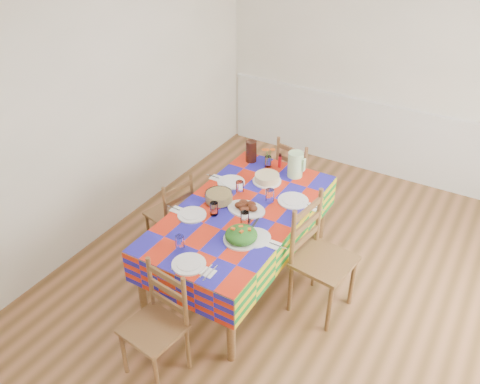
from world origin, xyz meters
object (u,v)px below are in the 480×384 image
object	(u,v)px
meat_platter	(246,207)
chair_far	(297,177)
green_pitcher	(295,164)
chair_near	(157,325)
dining_table	(241,218)
tea_pitcher	(251,151)
chair_right	(319,259)
chair_left	(172,214)

from	to	relation	value
meat_platter	chair_far	xyz separation A→B (m)	(-0.05, 1.18, -0.32)
green_pitcher	chair_near	distance (m)	2.03
chair_near	dining_table	bearing A→B (deg)	97.50
green_pitcher	tea_pitcher	distance (m)	0.51
chair_right	chair_near	bearing A→B (deg)	155.60
chair_left	meat_platter	bearing A→B (deg)	106.05
meat_platter	chair_far	size ratio (longest dim) A/B	0.38
dining_table	chair_left	distance (m)	0.81
meat_platter	chair_left	size ratio (longest dim) A/B	0.40
green_pitcher	chair_near	xyz separation A→B (m)	(-0.15, -1.98, -0.42)
dining_table	green_pitcher	bearing A→B (deg)	78.64
chair_far	chair_near	bearing A→B (deg)	100.60
dining_table	tea_pitcher	xyz separation A→B (m)	(-0.35, 0.81, 0.19)
tea_pitcher	chair_right	distance (m)	1.42
dining_table	chair_far	bearing A→B (deg)	90.36
chair_near	meat_platter	bearing A→B (deg)	95.66
dining_table	chair_far	world-z (taller)	chair_far
dining_table	chair_right	world-z (taller)	chair_right
chair_right	tea_pitcher	bearing A→B (deg)	61.74
green_pitcher	chair_right	world-z (taller)	chair_right
chair_far	chair_left	xyz separation A→B (m)	(-0.76, -1.22, -0.03)
tea_pitcher	chair_near	bearing A→B (deg)	-79.90
green_pitcher	tea_pitcher	size ratio (longest dim) A/B	1.14
chair_near	tea_pitcher	bearing A→B (deg)	107.35
chair_left	chair_right	distance (m)	1.54
tea_pitcher	meat_platter	bearing A→B (deg)	-63.15
dining_table	tea_pitcher	distance (m)	0.90
tea_pitcher	chair_left	world-z (taller)	tea_pitcher
green_pitcher	chair_left	xyz separation A→B (m)	(-0.93, -0.78, -0.45)
green_pitcher	dining_table	bearing A→B (deg)	-101.36
chair_near	chair_right	xyz separation A→B (m)	(0.76, 1.22, 0.07)
green_pitcher	chair_near	world-z (taller)	green_pitcher
chair_near	chair_right	world-z (taller)	chair_right
chair_near	chair_far	bearing A→B (deg)	97.56
chair_far	chair_right	xyz separation A→B (m)	(0.77, -1.21, 0.07)
meat_platter	chair_far	bearing A→B (deg)	92.29
green_pitcher	chair_right	xyz separation A→B (m)	(0.61, -0.76, -0.36)
green_pitcher	chair_far	bearing A→B (deg)	110.07
meat_platter	chair_right	world-z (taller)	chair_right
green_pitcher	chair_far	world-z (taller)	green_pitcher
chair_near	chair_right	bearing A→B (deg)	65.43
tea_pitcher	green_pitcher	bearing A→B (deg)	-4.37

